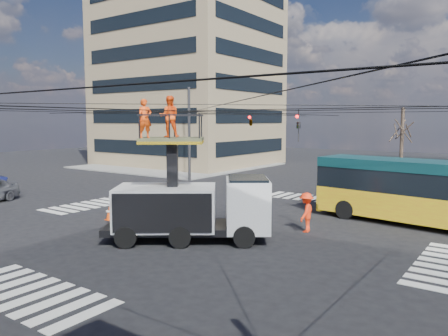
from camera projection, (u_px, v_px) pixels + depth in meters
ground at (222, 227)px, 21.15m from camera, size 120.00×120.00×0.00m
sidewalk_nw at (179, 165)px, 50.24m from camera, size 18.00×18.00×0.12m
crosswalks at (222, 227)px, 21.15m from camera, size 22.40×22.40×0.02m
building_tower at (188, 37)px, 51.62m from camera, size 18.06×16.06×30.00m
overhead_network at (226, 139)px, 21.06m from camera, size 24.24×24.24×8.00m
tree_a at (402, 129)px, 28.77m from camera, size 2.00×2.00×6.00m
utility_truck at (192, 194)px, 18.68m from camera, size 7.03×5.94×6.21m
city_bus at (431, 192)px, 21.03m from camera, size 11.41×4.08×3.20m
traffic_cone at (109, 213)px, 22.71m from camera, size 0.36×0.36×0.73m
worker_ground at (152, 205)px, 22.11m from camera, size 0.60×1.12×1.82m
flagger at (306, 212)px, 20.18m from camera, size 0.82×1.27×1.84m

